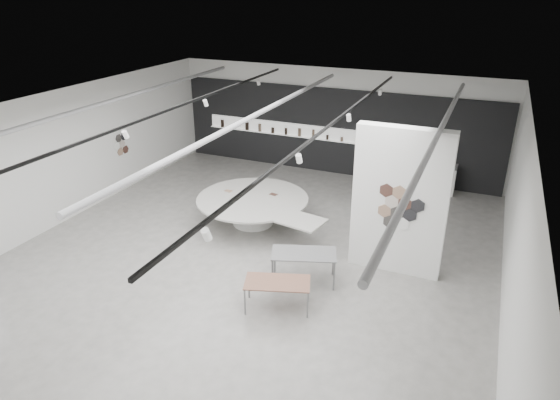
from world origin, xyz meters
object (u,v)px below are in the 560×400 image
at_px(sample_table_wood, 277,284).
at_px(kitchen_counter, 430,177).
at_px(partition_column, 399,202).
at_px(sample_table_stone, 304,255).
at_px(display_island, 254,207).

relative_size(sample_table_wood, kitchen_counter, 0.91).
distance_m(partition_column, sample_table_wood, 3.49).
distance_m(sample_table_wood, sample_table_stone, 1.21).
bearing_deg(kitchen_counter, display_island, -133.75).
bearing_deg(kitchen_counter, sample_table_stone, -106.37).
xyz_separation_m(display_island, kitchen_counter, (4.30, 4.66, -0.05)).
height_order(display_island, sample_table_wood, display_island).
height_order(display_island, kitchen_counter, kitchen_counter).
height_order(sample_table_wood, kitchen_counter, kitchen_counter).
bearing_deg(display_island, kitchen_counter, 58.17).
relative_size(sample_table_wood, sample_table_stone, 0.93).
bearing_deg(partition_column, sample_table_stone, -142.08).
xyz_separation_m(sample_table_wood, kitchen_counter, (2.05, 8.14, -0.13)).
distance_m(partition_column, display_island, 4.50).
bearing_deg(partition_column, kitchen_counter, 89.26).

